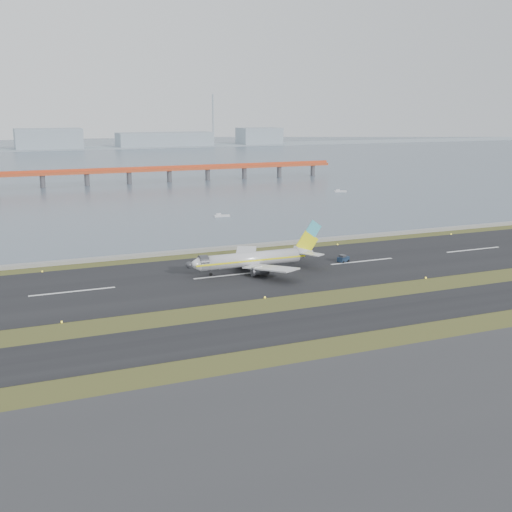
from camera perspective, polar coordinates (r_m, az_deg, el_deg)
The scene contains 12 objects.
ground at distance 140.79m, azimuth 2.02°, elevation -4.59°, with size 1000.00×1000.00×0.00m, color #324518.
apron_strip at distance 97.21m, azimuth 16.14°, elevation -13.41°, with size 1000.00×50.00×0.10m, color #313134.
taxiway_strip at distance 130.53m, azimuth 4.24°, elevation -6.02°, with size 1000.00×18.00×0.10m, color black.
runway_strip at distance 167.40m, azimuth -2.29°, elevation -1.72°, with size 1000.00×45.00×0.10m, color black.
seawall at distance 194.91m, azimuth -5.40°, elevation 0.47°, with size 1000.00×2.50×1.00m, color gray.
bay_water at distance 586.02m, azimuth -17.41°, elevation 8.19°, with size 1400.00×800.00×1.30m, color #434F60.
red_pier at distance 381.17m, azimuth -11.24°, elevation 7.40°, with size 260.00×5.00×10.20m.
far_shoreline at distance 745.94m, azimuth -17.66°, elevation 9.54°, with size 1400.00×80.00×60.50m.
airliner at distance 170.58m, azimuth -0.08°, elevation -0.26°, with size 38.52×32.89×12.80m.
pushback_tug at distance 183.03m, azimuth 7.75°, elevation -0.23°, with size 3.90×3.13×2.19m.
workboat_near at distance 258.91m, azimuth -3.09°, elevation 3.60°, with size 6.44×2.86×1.51m.
workboat_far at distance 339.52m, azimuth 7.48°, elevation 5.73°, with size 6.61×4.11×1.54m.
Camera 1 is at (-56.63, -121.74, 42.34)m, focal length 45.00 mm.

